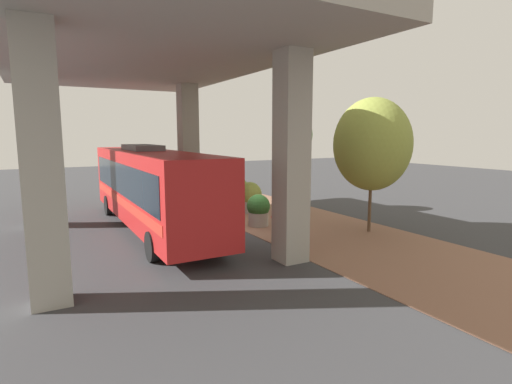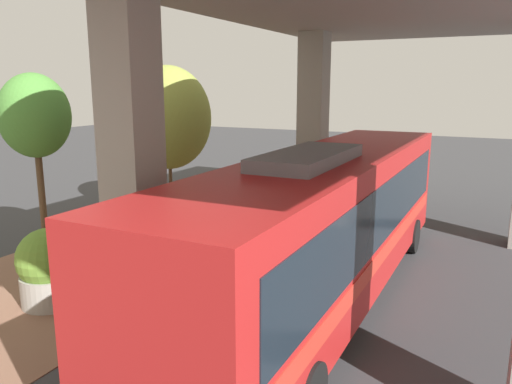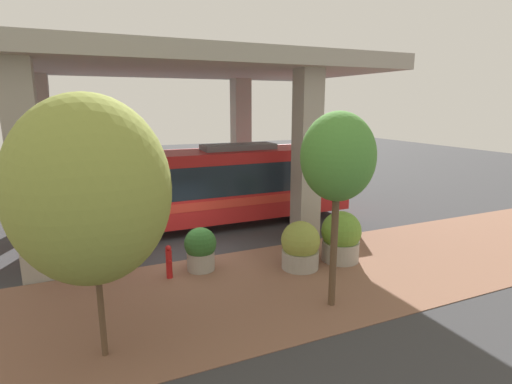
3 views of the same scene
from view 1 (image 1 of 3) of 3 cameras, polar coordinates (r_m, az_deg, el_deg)
ground_plane at (r=17.64m, az=-2.55°, el=-5.24°), size 80.00×80.00×0.00m
sidewalk_strip at (r=19.13m, az=5.54°, el=-4.17°), size 6.00×40.00×0.02m
overpass at (r=15.94m, az=-16.21°, el=15.91°), size 9.40×17.66×7.27m
bus at (r=17.79m, az=-14.83°, el=1.07°), size 2.60×12.90×3.64m
fire_hydrant at (r=17.17m, az=2.79°, el=-3.72°), size 0.39×0.19×1.09m
planter_front at (r=21.15m, az=-0.92°, el=-0.84°), size 1.29×1.29×1.62m
planter_middle at (r=22.55m, az=-2.86°, el=-0.05°), size 1.37×1.37×1.77m
planter_back at (r=17.94m, az=0.34°, el=-2.59°), size 1.05×1.05×1.45m
street_tree_near at (r=17.25m, az=16.28°, el=6.54°), size 3.19×3.19×5.61m
street_tree_far at (r=21.80m, az=5.57°, el=8.03°), size 1.90×1.90×5.22m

